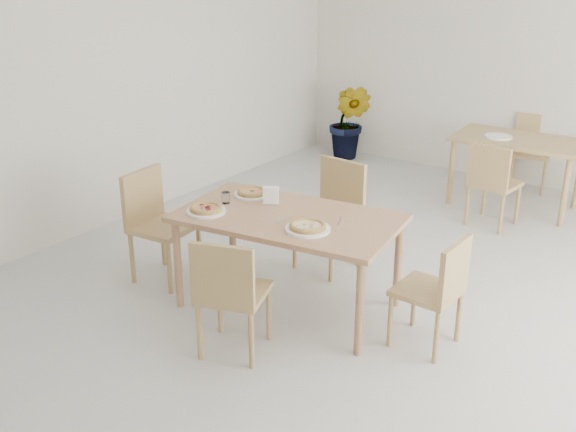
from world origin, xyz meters
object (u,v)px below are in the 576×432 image
Objects in this scene: main_table at (288,225)px; chair_back_n at (532,146)px; napkin_holder at (271,196)px; potted_plant at (350,122)px; plate_pepperoni at (206,211)px; pizza_margherita at (252,192)px; chair_east at (438,286)px; plate_empty at (498,137)px; chair_south at (229,290)px; second_table at (518,147)px; chair_west at (155,217)px; chair_north at (334,207)px; tumbler_a at (273,195)px; tumbler_b at (226,198)px; plate_margherita at (252,194)px; plate_mushroom at (308,229)px; pizza_mushroom at (308,226)px; chair_back_s at (492,179)px; pizza_pepperoni at (206,208)px.

chair_back_n is (0.58, 3.94, -0.19)m from main_table.
potted_plant is (-1.46, 3.58, -0.32)m from napkin_holder.
pizza_margherita reaches higher than plate_pepperoni.
chair_east reaches higher than plate_empty.
chair_south reaches higher than second_table.
chair_north is at bearing -50.64° from chair_west.
tumbler_a is at bearing -67.89° from potted_plant.
chair_north reaches higher than tumbler_b.
chair_west is 3.89m from second_table.
chair_east is at bearing -87.71° from chair_west.
plate_margherita is 0.91× the size of plate_mushroom.
second_table is (0.38, 3.34, -0.13)m from pizza_mushroom.
napkin_holder is at bearing -16.83° from pizza_margherita.
chair_north is at bearing -61.11° from potted_plant.
pizza_mushroom is 2.66m from chair_back_s.
chair_north is 1.09m from pizza_mushroom.
pizza_margherita is 0.34× the size of chair_back_n.
plate_pepperoni is 3.37× the size of tumbler_b.
chair_back_s reaches higher than chair_back_n.
chair_west is 3.13× the size of pizza_mushroom.
plate_margherita is at bearing -112.91° from second_table.
tumbler_b is 0.09× the size of potted_plant.
main_table is at bearing -84.93° from chair_west.
pizza_margherita is 0.26m from tumbler_b.
plate_pepperoni is 2.07× the size of napkin_holder.
plate_mushroom is 0.37× the size of chair_back_s.
chair_west is 2.37m from chair_east.
chair_back_n is (-0.08, 1.47, -0.01)m from chair_back_s.
pizza_pepperoni reaches higher than second_table.
plate_empty is 2.25m from potted_plant.
pizza_margherita is at bearing -70.94° from potted_plant.
plate_mushroom is at bearing -90.00° from pizza_mushroom.
potted_plant is at bearing 106.27° from pizza_pepperoni.
main_table is at bearing -103.70° from second_table.
main_table is 0.53m from pizza_margherita.
main_table is 0.53m from plate_margherita.
plate_empty is (0.95, 2.93, -0.02)m from pizza_margherita.
chair_east is 9.34× the size of tumbler_b.
tumbler_a is at bearing 0.51° from plate_margherita.
pizza_margherita is 0.26m from napkin_holder.
chair_north is at bearing -101.85° from chair_south.
pizza_margherita is 0.21× the size of second_table.
plate_margherita is 0.49m from pizza_pepperoni.
napkin_holder is at bearing -76.00° from chair_west.
potted_plant is at bearing 172.43° from chair_back_n.
chair_south is at bearing 86.10° from chair_back_s.
plate_margherita is at bearing -78.59° from chair_south.
chair_west is (-1.18, -0.24, -0.14)m from main_table.
chair_east reaches higher than pizza_pepperoni.
chair_back_n is 2.96× the size of plate_empty.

